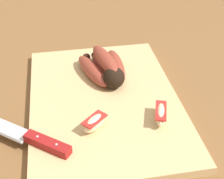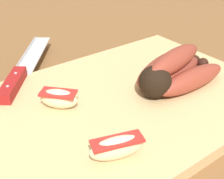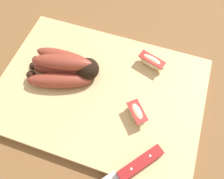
% 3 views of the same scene
% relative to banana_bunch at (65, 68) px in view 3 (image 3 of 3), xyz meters
% --- Properties ---
extents(ground_plane, '(6.00, 6.00, 0.00)m').
position_rel_banana_bunch_xyz_m(ground_plane, '(-0.09, 0.02, -0.04)').
color(ground_plane, brown).
extents(cutting_board, '(0.48, 0.34, 0.02)m').
position_rel_banana_bunch_xyz_m(cutting_board, '(-0.09, 0.02, -0.03)').
color(cutting_board, tan).
rests_on(cutting_board, ground_plane).
extents(banana_bunch, '(0.17, 0.12, 0.06)m').
position_rel_banana_bunch_xyz_m(banana_bunch, '(0.00, 0.00, 0.00)').
color(banana_bunch, black).
rests_on(banana_bunch, cutting_board).
extents(chefs_knife, '(0.20, 0.24, 0.02)m').
position_rel_banana_bunch_xyz_m(chefs_knife, '(-0.20, 0.19, -0.02)').
color(chefs_knife, silver).
rests_on(chefs_knife, cutting_board).
extents(apple_wedge_near, '(0.07, 0.04, 0.03)m').
position_rel_banana_bunch_xyz_m(apple_wedge_near, '(-0.19, -0.09, -0.01)').
color(apple_wedge_near, beige).
rests_on(apple_wedge_near, cutting_board).
extents(apple_wedge_middle, '(0.06, 0.06, 0.03)m').
position_rel_banana_bunch_xyz_m(apple_wedge_middle, '(-0.19, 0.05, -0.01)').
color(apple_wedge_middle, beige).
rests_on(apple_wedge_middle, cutting_board).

